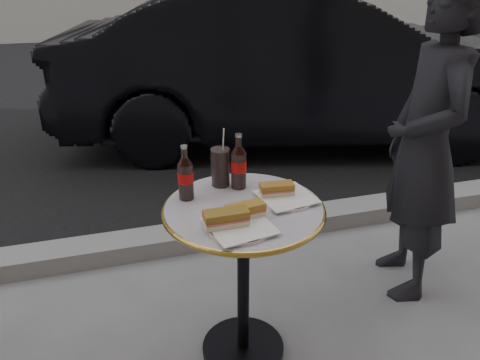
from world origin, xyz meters
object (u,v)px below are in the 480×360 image
object	(u,v)px
cola_bottle_left	(185,173)
plate_right	(286,198)
cola_bottle_right	(239,161)
bistro_table	(243,284)
pedestrian	(425,147)
cola_glass	(220,167)
plate_left	(240,228)
parked_car	(301,65)

from	to	relation	value
cola_bottle_left	plate_right	bearing A→B (deg)	-17.55
cola_bottle_left	cola_bottle_right	bearing A→B (deg)	9.78
plate_right	bistro_table	bearing A→B (deg)	-177.91
bistro_table	cola_bottle_left	size ratio (longest dim) A/B	3.30
cola_bottle_right	bistro_table	bearing A→B (deg)	-99.27
bistro_table	cola_bottle_left	world-z (taller)	cola_bottle_left
bistro_table	plate_right	world-z (taller)	plate_right
plate_right	cola_bottle_left	size ratio (longest dim) A/B	0.94
bistro_table	pedestrian	xyz separation A→B (m)	(0.96, 0.24, 0.41)
plate_right	cola_glass	bearing A→B (deg)	137.24
cola_bottle_left	cola_bottle_right	world-z (taller)	cola_bottle_right
plate_left	cola_bottle_right	size ratio (longest dim) A/B	0.96
plate_left	pedestrian	distance (m)	1.09
cola_glass	parked_car	bearing A→B (deg)	59.89
plate_right	cola_bottle_left	world-z (taller)	cola_bottle_left
plate_left	cola_bottle_left	bearing A→B (deg)	116.34
cola_bottle_right	pedestrian	distance (m)	0.94
cola_glass	pedestrian	world-z (taller)	pedestrian
bistro_table	cola_bottle_right	distance (m)	0.51
bistro_table	cola_glass	distance (m)	0.49
cola_bottle_left	cola_bottle_right	xyz separation A→B (m)	(0.22, 0.04, 0.00)
bistro_table	cola_bottle_left	distance (m)	0.53
plate_left	parked_car	size ratio (longest dim) A/B	0.05
bistro_table	plate_left	distance (m)	0.41
bistro_table	parked_car	world-z (taller)	parked_car
plate_left	parked_car	world-z (taller)	parked_car
cola_bottle_right	pedestrian	xyz separation A→B (m)	(0.93, 0.08, -0.07)
cola_glass	plate_left	bearing A→B (deg)	-93.18
plate_right	cola_bottle_left	bearing A→B (deg)	162.45
cola_bottle_right	pedestrian	size ratio (longest dim) A/B	0.15
cola_bottle_left	pedestrian	size ratio (longest dim) A/B	0.14
parked_car	pedestrian	distance (m)	2.22
bistro_table	cola_glass	xyz separation A→B (m)	(-0.04, 0.20, 0.45)
plate_left	cola_bottle_left	distance (m)	0.33
plate_right	cola_bottle_left	distance (m)	0.40
bistro_table	cola_glass	world-z (taller)	cola_glass
cola_bottle_right	parked_car	distance (m)	2.60
plate_right	cola_glass	distance (m)	0.30
bistro_table	cola_bottle_right	bearing A→B (deg)	80.73
cola_bottle_right	cola_glass	bearing A→B (deg)	147.22
cola_bottle_left	parked_car	world-z (taller)	parked_car
cola_bottle_right	parked_car	xyz separation A→B (m)	(1.23, 2.28, -0.15)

